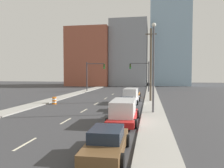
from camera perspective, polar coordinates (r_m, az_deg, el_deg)
name	(u,v)px	position (r m, az deg, el deg)	size (l,w,h in m)	color
sidewalk_left	(89,90)	(54.24, -6.02, -1.53)	(2.32, 98.34, 0.13)	#9E9B93
sidewalk_right	(151,91)	(52.20, 10.23, -1.73)	(2.32, 98.34, 0.13)	#9E9B93
lane_stripe_at_9m	(26,144)	(14.27, -21.66, -14.31)	(0.16, 2.40, 0.01)	beige
lane_stripe_at_15m	(66,121)	(19.71, -11.98, -9.41)	(0.16, 2.40, 0.01)	beige
lane_stripe_at_20m	(84,111)	(24.66, -7.33, -6.91)	(0.16, 2.40, 0.01)	beige
lane_stripe_at_26m	(96,104)	(30.04, -4.14, -5.14)	(0.16, 2.40, 0.01)	beige
lane_stripe_at_32m	(106,98)	(36.32, -1.67, -3.76)	(0.16, 2.40, 0.01)	beige
lane_stripe_at_40m	(113,94)	(43.45, 0.25, -2.67)	(0.16, 2.40, 0.01)	beige
building_brick_left	(91,58)	(77.00, -5.41, 6.83)	(14.00, 16.00, 19.14)	#9E513D
building_office_center	(130,55)	(78.71, 4.75, 7.61)	(12.00, 20.00, 21.50)	gray
building_glass_right	(168,43)	(83.12, 14.49, 10.34)	(13.00, 20.00, 30.34)	#8CADC6
traffic_signal_left	(92,72)	(50.23, -5.30, 3.02)	(4.36, 0.35, 6.75)	#38383D
traffic_signal_right	(143,72)	(48.51, 8.20, 3.01)	(4.36, 0.35, 6.75)	#38383D
utility_pole_right_mid	(151,64)	(32.36, 10.09, 5.04)	(1.60, 0.32, 10.63)	brown
traffic_barrel	(54,101)	(30.49, -14.84, -4.22)	(0.56, 0.56, 0.95)	orange
street_lamp	(154,62)	(22.84, 10.80, 5.69)	(0.44, 0.44, 9.29)	#4C4C51
sedan_brown	(107,143)	(11.43, -1.42, -15.06)	(2.13, 4.77, 1.40)	brown
box_truck_red	(124,112)	(18.48, 3.04, -7.24)	(2.45, 6.36, 1.94)	red
sedan_navy	(126,104)	(24.81, 3.61, -5.31)	(2.13, 4.60, 1.42)	#141E47
box_truck_silver	(131,96)	(30.75, 4.99, -3.14)	(2.39, 6.23, 2.06)	#B2B2BC
sedan_orange	(134,94)	(37.83, 5.88, -2.54)	(2.01, 4.30, 1.40)	orange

